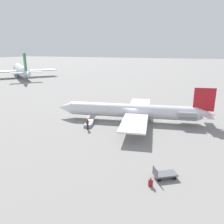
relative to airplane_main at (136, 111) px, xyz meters
name	(u,v)px	position (x,y,z in m)	size (l,w,h in m)	color
ground_plane	(131,121)	(0.83, 0.17, -1.83)	(600.00, 600.00, 0.00)	gray
airplane_main	(136,111)	(0.00, 0.00, 0.00)	(26.90, 20.65, 6.14)	silver
airplane_far_left	(21,70)	(65.85, -40.78, 1.39)	(35.08, 30.55, 10.77)	silver
boarding_stairs	(89,123)	(6.34, 5.13, -1.47)	(1.84, 4.13, 1.58)	#99999E
passenger	(87,123)	(5.68, 6.87, -0.83)	(0.39, 0.56, 1.74)	#23232D
luggage_cart	(164,174)	(-7.59, 15.81, -1.37)	(2.44, 2.15, 1.22)	#595B60
suitcase	(151,183)	(-6.71, 17.57, -1.50)	(0.40, 0.30, 0.88)	maroon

